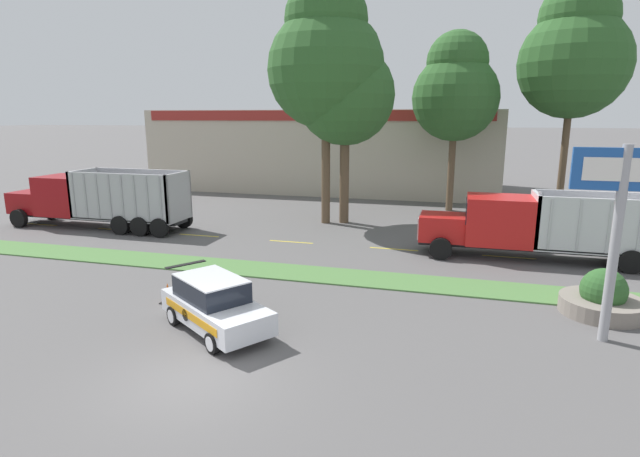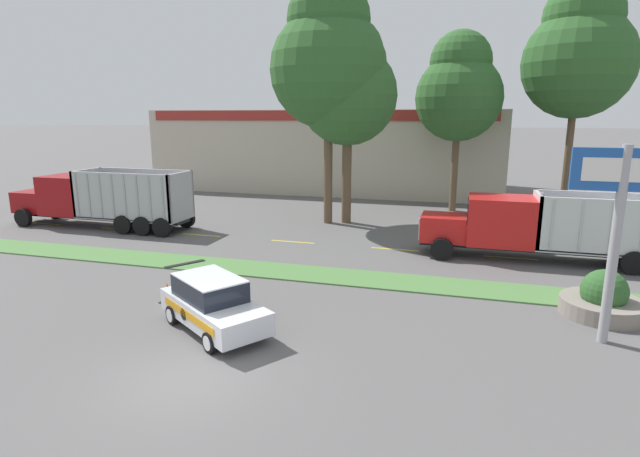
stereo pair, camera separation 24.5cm
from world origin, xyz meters
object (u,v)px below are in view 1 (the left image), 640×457
(stone_planter, at_px, (602,299))
(rally_car, at_px, (215,304))
(dump_truck_mid, at_px, (83,201))
(dump_truck_lead, at_px, (530,228))
(traffic_cone, at_px, (168,293))
(store_sign_post, at_px, (620,205))

(stone_planter, bearing_deg, rally_car, -158.52)
(dump_truck_mid, distance_m, stone_planter, 27.12)
(dump_truck_lead, relative_size, traffic_cone, 16.59)
(store_sign_post, bearing_deg, stone_planter, 77.86)
(dump_truck_mid, distance_m, rally_car, 18.37)
(traffic_cone, bearing_deg, dump_truck_lead, 35.85)
(store_sign_post, xyz_separation_m, stone_planter, (0.48, 2.24, -3.53))
(stone_planter, bearing_deg, store_sign_post, -102.14)
(store_sign_post, height_order, stone_planter, store_sign_post)
(dump_truck_lead, distance_m, stone_planter, 6.63)
(dump_truck_mid, bearing_deg, store_sign_post, -19.15)
(dump_truck_mid, xyz_separation_m, traffic_cone, (11.70, -9.71, -1.22))
(rally_car, xyz_separation_m, stone_planter, (11.85, 4.66, -0.32))
(dump_truck_mid, distance_m, store_sign_post, 27.39)
(rally_car, bearing_deg, traffic_cone, 148.50)
(stone_planter, bearing_deg, dump_truck_lead, 103.93)
(dump_truck_lead, height_order, dump_truck_mid, dump_truck_mid)
(dump_truck_lead, xyz_separation_m, rally_car, (-10.27, -11.03, -0.65))
(rally_car, height_order, traffic_cone, rally_car)
(rally_car, height_order, stone_planter, rally_car)
(dump_truck_mid, bearing_deg, stone_planter, -14.33)
(dump_truck_mid, relative_size, traffic_cone, 15.77)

